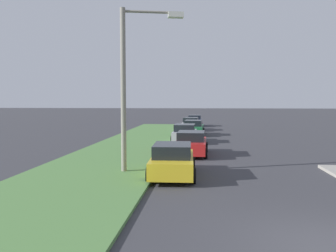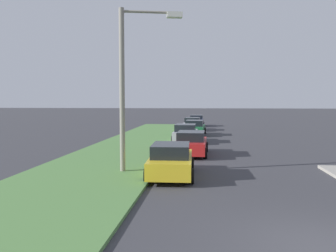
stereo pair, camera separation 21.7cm
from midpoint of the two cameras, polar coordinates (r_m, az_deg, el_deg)
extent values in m
plane|color=#38383D|center=(9.09, 24.46, -17.86)|extent=(300.00, 300.00, 0.00)
cube|color=#517F42|center=(18.97, -10.34, -5.91)|extent=(60.00, 6.00, 0.12)
cube|color=gold|center=(15.56, 0.36, -6.15)|extent=(4.36, 1.94, 0.70)
cube|color=black|center=(15.27, 0.31, -3.97)|extent=(2.25, 1.67, 0.55)
cylinder|color=black|center=(17.01, -2.43, -6.12)|extent=(0.65, 0.24, 0.64)
cylinder|color=black|center=(16.91, 3.68, -6.19)|extent=(0.65, 0.24, 0.64)
cylinder|color=black|center=(14.37, -3.57, -8.03)|extent=(0.65, 0.24, 0.64)
cylinder|color=black|center=(14.26, 3.69, -8.13)|extent=(0.65, 0.24, 0.64)
cube|color=red|center=(21.71, 3.53, -3.22)|extent=(4.34, 1.90, 0.70)
cube|color=black|center=(21.44, 3.51, -1.64)|extent=(2.24, 1.65, 0.55)
cylinder|color=black|center=(23.15, 1.50, -3.38)|extent=(0.64, 0.23, 0.64)
cylinder|color=black|center=(23.05, 5.97, -3.44)|extent=(0.64, 0.23, 0.64)
cylinder|color=black|center=(20.48, 0.79, -4.37)|extent=(0.64, 0.23, 0.64)
cylinder|color=black|center=(20.37, 5.84, -4.43)|extent=(0.64, 0.23, 0.64)
cube|color=#B2B5BA|center=(28.37, 2.54, -1.49)|extent=(4.32, 1.85, 0.70)
cube|color=black|center=(28.11, 2.52, -0.26)|extent=(2.22, 1.62, 0.55)
cylinder|color=black|center=(29.80, 0.98, -1.70)|extent=(0.64, 0.23, 0.64)
cylinder|color=black|center=(29.69, 4.44, -1.73)|extent=(0.64, 0.23, 0.64)
cylinder|color=black|center=(27.13, 0.46, -2.27)|extent=(0.64, 0.23, 0.64)
cylinder|color=black|center=(27.01, 4.27, -2.31)|extent=(0.64, 0.23, 0.64)
cube|color=#1E6B38|center=(34.19, 4.01, -0.54)|extent=(4.38, 1.99, 0.70)
cube|color=black|center=(33.95, 3.99, 0.49)|extent=(2.27, 1.70, 0.55)
cylinder|color=black|center=(35.63, 2.72, -0.75)|extent=(0.65, 0.25, 0.64)
cylinder|color=black|center=(35.50, 5.61, -0.78)|extent=(0.65, 0.25, 0.64)
cylinder|color=black|center=(32.95, 2.28, -1.14)|extent=(0.65, 0.25, 0.64)
cylinder|color=black|center=(32.82, 5.41, -1.18)|extent=(0.65, 0.25, 0.64)
cube|color=silver|center=(39.88, 3.61, 0.13)|extent=(4.37, 1.98, 0.70)
cube|color=black|center=(39.64, 3.59, 1.01)|extent=(2.26, 1.69, 0.55)
cylinder|color=black|center=(41.31, 2.50, -0.07)|extent=(0.65, 0.25, 0.64)
cylinder|color=black|center=(41.18, 5.00, -0.10)|extent=(0.65, 0.25, 0.64)
cylinder|color=black|center=(38.63, 2.12, -0.36)|extent=(0.65, 0.25, 0.64)
cylinder|color=black|center=(38.49, 4.79, -0.39)|extent=(0.65, 0.25, 0.64)
cube|color=#23389E|center=(46.44, 4.20, 0.69)|extent=(4.36, 1.94, 0.70)
cube|color=black|center=(46.20, 4.20, 1.45)|extent=(2.25, 1.67, 0.55)
cylinder|color=black|center=(47.80, 3.10, 0.50)|extent=(0.65, 0.24, 0.64)
cylinder|color=black|center=(47.82, 5.26, 0.48)|extent=(0.65, 0.24, 0.64)
cylinder|color=black|center=(45.11, 3.07, 0.28)|extent=(0.65, 0.24, 0.64)
cylinder|color=black|center=(45.12, 5.35, 0.27)|extent=(0.65, 0.24, 0.64)
cylinder|color=gray|center=(16.04, -7.70, 5.54)|extent=(0.24, 0.24, 7.50)
cylinder|color=gray|center=(16.56, -3.46, 18.11)|extent=(0.65, 2.37, 0.12)
cube|color=silver|center=(16.66, 0.87, 17.68)|extent=(0.51, 0.76, 0.24)
camera|label=1|loc=(0.11, -90.29, -0.02)|focal=37.30mm
camera|label=2|loc=(0.11, 89.71, 0.02)|focal=37.30mm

